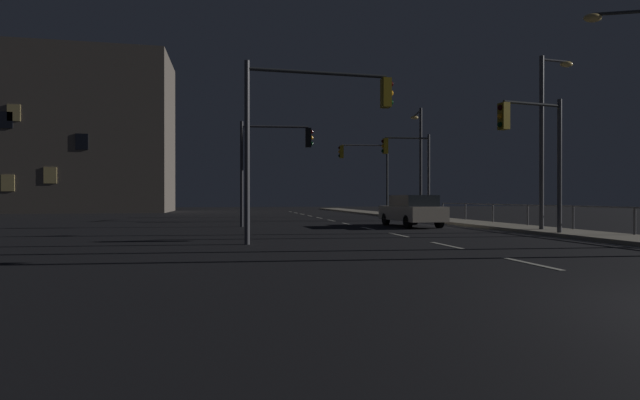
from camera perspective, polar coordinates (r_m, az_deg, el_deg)
name	(u,v)px	position (r m, az deg, el deg)	size (l,w,h in m)	color
ground_plane	(365,228)	(22.51, 5.50, -3.40)	(112.00, 112.00, 0.00)	black
sidewalk_right	(489,225)	(25.16, 19.93, -2.87)	(2.42, 77.00, 0.14)	#9E937F
lane_markings_center	(347,224)	(25.88, 3.29, -2.92)	(0.14, 50.00, 0.01)	silver
lane_edge_line	(422,222)	(28.95, 12.33, -2.59)	(0.14, 53.00, 0.01)	silver
car	(412,210)	(23.77, 11.10, -1.23)	(1.98, 4.46, 1.57)	beige
traffic_light_mid_right	(533,139)	(18.84, 24.52, 6.82)	(2.84, 0.60, 4.96)	#4C4C51
traffic_light_far_right	(273,153)	(23.56, -5.72, 5.72)	(3.63, 0.60, 5.24)	#38383D
traffic_light_overhead_east	(408,160)	(29.66, 10.72, 4.83)	(3.13, 0.39, 5.27)	#4C4C51
traffic_light_mid_left	(312,116)	(15.00, -0.92, 10.17)	(4.83, 0.36, 5.64)	#4C4C51
traffic_light_far_center	(366,164)	(35.92, 5.68, 4.42)	(3.88, 0.50, 5.57)	#2D3033
street_lamp_far_end	(546,126)	(21.79, 25.82, 8.11)	(1.61, 0.37, 7.17)	#4C4C51
street_lamp_across_street	(419,152)	(31.61, 12.01, 5.77)	(0.80, 2.36, 7.14)	#38383D
barrier_fence	(601,212)	(20.88, 31.04, -1.29)	(0.09, 26.99, 0.98)	#59595E
building_distant	(40,133)	(55.38, -30.90, 7.04)	(25.16, 9.41, 16.07)	#6B6056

